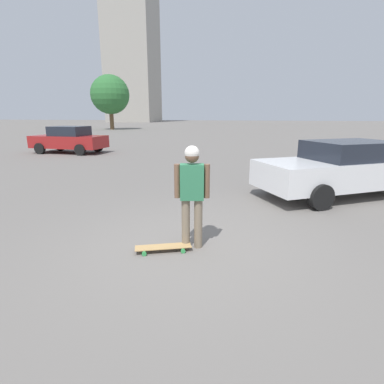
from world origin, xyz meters
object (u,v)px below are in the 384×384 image
at_px(skateboard, 163,247).
at_px(car_parked_near, 346,168).
at_px(car_parked_far, 69,139).
at_px(person, 192,188).

xyz_separation_m(skateboard, car_parked_near, (4.34, -3.71, 0.68)).
height_order(skateboard, car_parked_far, car_parked_far).
bearing_deg(car_parked_far, person, 133.34).
distance_m(person, car_parked_far, 14.39).
xyz_separation_m(car_parked_near, car_parked_far, (6.71, 12.81, 0.01)).
bearing_deg(skateboard, car_parked_near, -152.06).
bearing_deg(car_parked_near, person, 20.48).
xyz_separation_m(person, car_parked_far, (10.79, 9.51, -0.25)).
bearing_deg(car_parked_near, skateboard, 18.88).
bearing_deg(car_parked_far, skateboard, 131.40).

